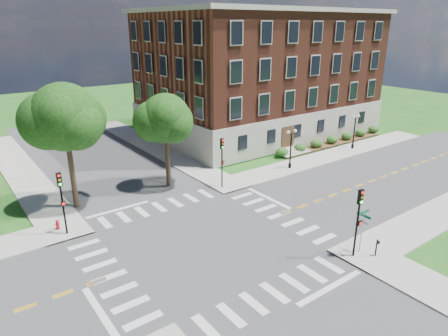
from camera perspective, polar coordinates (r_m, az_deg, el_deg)
ground at (r=29.22m, az=-2.61°, el=-10.49°), size 160.00×160.00×0.00m
road_ew at (r=29.22m, az=-2.61°, el=-10.48°), size 90.00×12.00×0.01m
road_ns at (r=29.22m, az=-2.61°, el=-10.48°), size 12.00×90.00×0.01m
sidewalk_ne at (r=48.98m, az=2.31°, el=2.38°), size 34.00×34.00×0.12m
crosswalk_east at (r=33.25m, az=7.82°, el=-6.69°), size 2.20×10.20×0.02m
stop_bar_east at (r=36.20m, az=6.37°, el=-4.32°), size 0.40×5.50×0.00m
main_building at (r=57.70m, az=5.11°, el=13.40°), size 30.60×22.40×16.50m
shrub_row at (r=53.88m, az=15.14°, el=3.26°), size 18.00×2.00×1.30m
tree_c at (r=34.23m, az=-21.82°, el=6.72°), size 5.49×5.49×10.45m
tree_d at (r=36.92m, az=-8.34°, el=7.01°), size 4.54×4.54×8.86m
traffic_signal_se at (r=27.33m, az=18.66°, el=-6.31°), size 0.35×0.40×4.80m
traffic_signal_ne at (r=37.08m, az=-0.28°, el=1.68°), size 0.37×0.44×4.80m
traffic_signal_nw at (r=30.92m, az=-22.19°, el=-3.67°), size 0.35×0.39×4.80m
twin_lamp_west at (r=42.97m, az=9.52°, el=3.04°), size 1.36×0.36×4.23m
twin_lamp_east at (r=51.96m, az=18.14°, el=5.25°), size 1.36×0.36×4.23m
street_sign_pole at (r=28.29m, az=19.21°, el=-7.44°), size 1.10×1.10×3.10m
push_button_post at (r=28.91m, az=20.97°, el=-10.46°), size 0.14×0.21×1.20m
fire_hydrant at (r=32.96m, az=-22.68°, el=-7.50°), size 0.35×0.35×0.75m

